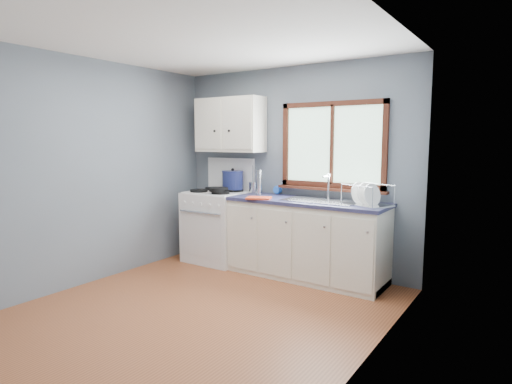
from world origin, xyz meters
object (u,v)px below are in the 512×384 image
Objects in this scene: stockpot at (233,180)px; thermos at (259,182)px; base_cabinets at (306,243)px; skillet at (219,190)px; gas_range at (218,224)px; dish_rack at (366,199)px; sink at (321,206)px; utensil_crock at (253,187)px.

stockpot reaches higher than thermos.
base_cabinets is 4.96× the size of skillet.
gas_range reaches higher than stockpot.
thermos is at bearing -160.98° from dish_rack.
gas_range is at bearing 138.62° from skillet.
sink is at bearing -159.07° from dish_rack.
utensil_crock reaches higher than skillet.
dish_rack is at bearing -3.94° from thermos.
stockpot is at bearing 174.73° from base_cabinets.
gas_range is 0.74× the size of base_cabinets.
skillet reaches higher than base_cabinets.
gas_range is 0.55m from skillet.
utensil_crock is at bearing 142.50° from thermos.
sink is 2.25× the size of skillet.
sink is at bearing -11.26° from utensil_crock.
base_cabinets is at bearing -6.32° from thermos.
stockpot is at bearing 175.43° from sink.
gas_range is 1.62× the size of sink.
gas_range reaches higher than thermos.
gas_range is 0.84m from thermos.
utensil_crock is 1.13× the size of thermos.
utensil_crock is (0.42, 0.23, 0.50)m from gas_range.
utensil_crock is (-0.89, 0.21, 0.58)m from base_cabinets.
base_cabinets is 5.21× the size of utensil_crock.
gas_range is 1.53m from sink.
skillet is (-1.14, -0.19, 0.57)m from base_cabinets.
base_cabinets is 5.90× the size of thermos.
thermos is at bearing 174.92° from sink.
utensil_crock is 1.62m from dish_rack.
stockpot reaches higher than skillet.
stockpot is 0.29m from utensil_crock.
stockpot is at bearing -157.54° from utensil_crock.
dish_rack reaches higher than base_cabinets.
stockpot is at bearing 95.43° from skillet.
skillet is at bearing -122.21° from utensil_crock.
stockpot is (-1.14, 0.11, 0.67)m from base_cabinets.
thermos is (-0.89, 0.08, 0.22)m from sink.
base_cabinets is 3.33× the size of dish_rack.
skillet is at bearing -171.75° from sink.
utensil_crock is at bearing 22.46° from stockpot.
stockpot reaches higher than sink.
dish_rack is (0.72, -0.02, 0.57)m from base_cabinets.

